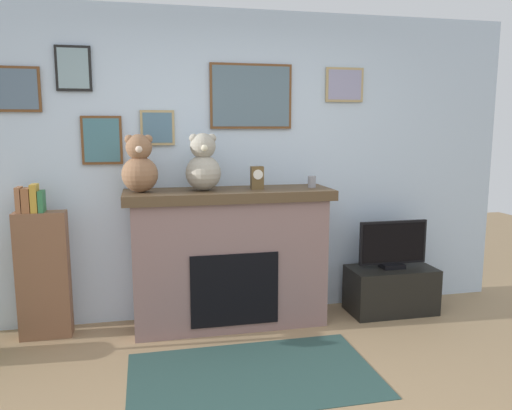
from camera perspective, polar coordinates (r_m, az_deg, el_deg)
name	(u,v)px	position (r m, az deg, el deg)	size (l,w,h in m)	color
back_wall	(223,166)	(4.35, -3.77, 4.49)	(5.20, 0.15, 2.60)	silver
fireplace	(229,257)	(4.17, -3.04, -5.92)	(1.68, 0.55, 1.14)	gray
bookshelf	(43,270)	(4.25, -23.10, -6.85)	(0.38, 0.16, 1.21)	brown
tv_stand	(391,290)	(4.68, 15.09, -9.29)	(0.76, 0.40, 0.40)	black
television	(393,245)	(4.57, 15.30, -4.43)	(0.62, 0.14, 0.42)	black
area_rug	(253,375)	(3.53, -0.32, -18.73)	(1.64, 0.98, 0.01)	#284540
candle_jar	(312,182)	(4.21, 6.37, 2.64)	(0.07, 0.07, 0.10)	gray
mantel_clock	(257,178)	(4.08, 0.12, 3.13)	(0.10, 0.08, 0.19)	brown
teddy_bear_grey	(140,166)	(3.97, -13.10, 4.31)	(0.28, 0.28, 0.45)	#865E42
teddy_bear_cream	(203,165)	(4.00, -6.03, 4.56)	(0.28, 0.28, 0.46)	#9E9889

